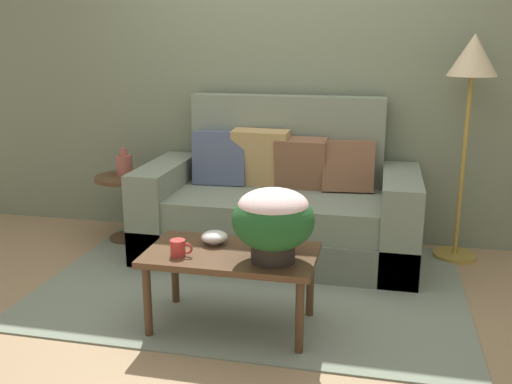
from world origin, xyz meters
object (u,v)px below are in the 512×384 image
at_px(couch, 279,208).
at_px(coffee_mug, 179,248).
at_px(table_vase, 124,165).
at_px(potted_plant, 273,218).
at_px(coffee_table, 231,261).
at_px(snack_bowl, 214,237).
at_px(side_table, 126,196).
at_px(floor_lamp, 472,76).

xyz_separation_m(couch, coffee_mug, (-0.31, -1.28, 0.14)).
bearing_deg(table_vase, potted_plant, -42.10).
bearing_deg(coffee_table, snack_bowl, 140.95).
bearing_deg(couch, potted_plant, -81.13).
bearing_deg(coffee_mug, side_table, 124.84).
relative_size(coffee_mug, table_vase, 0.57).
distance_m(coffee_table, table_vase, 1.70).
bearing_deg(side_table, floor_lamp, 3.57).
distance_m(couch, potted_plant, 1.29).
bearing_deg(floor_lamp, coffee_mug, -137.17).
bearing_deg(coffee_mug, potted_plant, 4.38).
relative_size(floor_lamp, table_vase, 7.35).
relative_size(floor_lamp, snack_bowl, 10.60).
distance_m(side_table, table_vase, 0.25).
xyz_separation_m(couch, floor_lamp, (1.28, 0.19, 0.96)).
distance_m(floor_lamp, potted_plant, 1.91).
bearing_deg(table_vase, couch, -2.03).
height_order(floor_lamp, coffee_mug, floor_lamp).
xyz_separation_m(side_table, floor_lamp, (2.50, 0.16, 0.95)).
height_order(coffee_table, snack_bowl, snack_bowl).
xyz_separation_m(side_table, table_vase, (-0.00, 0.00, 0.25)).
distance_m(couch, table_vase, 1.25).
relative_size(coffee_table, floor_lamp, 0.58).
relative_size(floor_lamp, coffee_mug, 12.95).
height_order(floor_lamp, potted_plant, floor_lamp).
bearing_deg(potted_plant, snack_bowl, 154.50).
relative_size(couch, side_table, 3.79).
bearing_deg(coffee_mug, table_vase, 124.77).
bearing_deg(couch, coffee_table, -92.49).
xyz_separation_m(couch, snack_bowl, (-0.17, -1.06, 0.13)).
xyz_separation_m(potted_plant, table_vase, (-1.42, 1.28, -0.06)).
relative_size(couch, coffee_mug, 16.07).
distance_m(floor_lamp, snack_bowl, 2.09).
height_order(potted_plant, snack_bowl, potted_plant).
xyz_separation_m(floor_lamp, coffee_mug, (-1.59, -1.47, -0.82)).
xyz_separation_m(coffee_table, snack_bowl, (-0.12, 0.10, 0.09)).
xyz_separation_m(coffee_table, coffee_mug, (-0.26, -0.11, 0.10)).
distance_m(coffee_table, potted_plant, 0.38).
bearing_deg(floor_lamp, side_table, -176.43).
bearing_deg(side_table, table_vase, 103.02).
relative_size(side_table, snack_bowl, 3.47).
distance_m(coffee_table, coffee_mug, 0.30).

